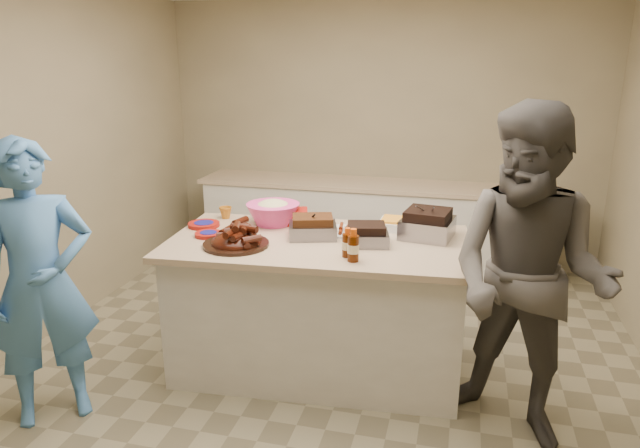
% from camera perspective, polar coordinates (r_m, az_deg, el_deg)
% --- Properties ---
extents(room, '(4.50, 5.00, 2.70)m').
position_cam_1_polar(room, '(4.14, 0.07, -14.72)').
color(room, gray).
rests_on(room, ground).
extents(back_counter, '(3.60, 0.64, 0.90)m').
position_cam_1_polar(back_counter, '(5.94, 5.28, -0.11)').
color(back_counter, silver).
rests_on(back_counter, ground).
extents(island, '(2.08, 1.20, 0.95)m').
position_cam_1_polar(island, '(4.23, -0.17, -13.98)').
color(island, silver).
rests_on(island, ground).
extents(rib_platter, '(0.52, 0.52, 0.17)m').
position_cam_1_polar(rib_platter, '(3.76, -8.38, -2.18)').
color(rib_platter, '#3F1207').
rests_on(rib_platter, island).
extents(pulled_pork_tray, '(0.37, 0.32, 0.10)m').
position_cam_1_polar(pulled_pork_tray, '(3.90, -0.74, -1.32)').
color(pulled_pork_tray, '#47230F').
rests_on(pulled_pork_tray, island).
extents(brisket_tray, '(0.33, 0.29, 0.09)m').
position_cam_1_polar(brisket_tray, '(3.77, 4.64, -2.01)').
color(brisket_tray, black).
rests_on(brisket_tray, island).
extents(roasting_pan, '(0.38, 0.38, 0.13)m').
position_cam_1_polar(roasting_pan, '(3.97, 10.63, -1.29)').
color(roasting_pan, gray).
rests_on(roasting_pan, island).
extents(coleslaw_bowl, '(0.42, 0.42, 0.27)m').
position_cam_1_polar(coleslaw_bowl, '(4.21, -4.69, -0.03)').
color(coleslaw_bowl, '#E83E92').
rests_on(coleslaw_bowl, island).
extents(sausage_plate, '(0.34, 0.34, 0.05)m').
position_cam_1_polar(sausage_plate, '(4.01, 2.13, -0.83)').
color(sausage_plate, silver).
rests_on(sausage_plate, island).
extents(mac_cheese_dish, '(0.32, 0.24, 0.08)m').
position_cam_1_polar(mac_cheese_dish, '(4.11, 8.15, -0.55)').
color(mac_cheese_dish, orange).
rests_on(mac_cheese_dish, island).
extents(bbq_bottle_a, '(0.07, 0.07, 0.18)m').
position_cam_1_polar(bbq_bottle_a, '(3.53, 2.72, -3.27)').
color(bbq_bottle_a, '#3F1702').
rests_on(bbq_bottle_a, island).
extents(bbq_bottle_b, '(0.07, 0.07, 0.20)m').
position_cam_1_polar(bbq_bottle_b, '(3.46, 3.32, -3.72)').
color(bbq_bottle_b, '#3F1702').
rests_on(bbq_bottle_b, island).
extents(mustard_bottle, '(0.04, 0.04, 0.11)m').
position_cam_1_polar(mustard_bottle, '(4.05, -1.39, -0.65)').
color(mustard_bottle, '#D69B00').
rests_on(mustard_bottle, island).
extents(sauce_bowl, '(0.13, 0.05, 0.13)m').
position_cam_1_polar(sauce_bowl, '(4.13, -0.63, -0.29)').
color(sauce_bowl, silver).
rests_on(sauce_bowl, island).
extents(plate_stack_large, '(0.24, 0.24, 0.03)m').
position_cam_1_polar(plate_stack_large, '(4.23, -11.53, -0.24)').
color(plate_stack_large, maroon).
rests_on(plate_stack_large, island).
extents(plate_stack_small, '(0.20, 0.20, 0.03)m').
position_cam_1_polar(plate_stack_small, '(4.00, -11.09, -1.19)').
color(plate_stack_small, maroon).
rests_on(plate_stack_small, island).
extents(plastic_cup, '(0.10, 0.10, 0.10)m').
position_cam_1_polar(plastic_cup, '(4.41, -9.39, 0.57)').
color(plastic_cup, '#A86517').
rests_on(plastic_cup, island).
extents(basket_stack, '(0.25, 0.22, 0.11)m').
position_cam_1_polar(basket_stack, '(4.22, -2.75, 0.04)').
color(basket_stack, maroon).
rests_on(basket_stack, island).
extents(guest_blue, '(1.60, 1.72, 0.41)m').
position_cam_1_polar(guest_blue, '(4.11, -24.64, -16.71)').
color(guest_blue, '#4983C7').
rests_on(guest_blue, ground).
extents(guest_gray, '(1.66, 2.15, 0.73)m').
position_cam_1_polar(guest_gray, '(3.79, 18.60, -19.02)').
color(guest_gray, '#54504B').
rests_on(guest_gray, ground).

